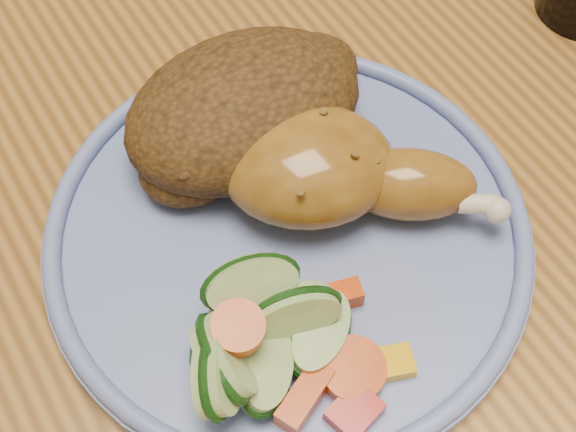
{
  "coord_description": "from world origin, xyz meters",
  "views": [
    {
      "loc": [
        -0.17,
        -0.24,
        1.13
      ],
      "look_at": [
        -0.05,
        -0.05,
        0.78
      ],
      "focal_mm": 50.0,
      "sensor_mm": 36.0,
      "label": 1
    }
  ],
  "objects": [
    {
      "name": "rice_pilaf",
      "position": [
        -0.04,
        0.01,
        0.79
      ],
      "size": [
        0.15,
        0.1,
        0.06
      ],
      "color": "#4A2E12",
      "rests_on": "plate"
    },
    {
      "name": "vegetable_pile",
      "position": [
        -0.1,
        -0.11,
        0.78
      ],
      "size": [
        0.11,
        0.11,
        0.05
      ],
      "color": "#A50A05",
      "rests_on": "plate"
    },
    {
      "name": "plate",
      "position": [
        -0.05,
        -0.05,
        0.76
      ],
      "size": [
        0.26,
        0.26,
        0.01
      ],
      "primitive_type": "cylinder",
      "color": "#5F72B1",
      "rests_on": "dining_table"
    },
    {
      "name": "chicken_leg",
      "position": [
        -0.02,
        -0.04,
        0.79
      ],
      "size": [
        0.14,
        0.13,
        0.05
      ],
      "color": "#8D5F1D",
      "rests_on": "plate"
    },
    {
      "name": "plate_rim",
      "position": [
        -0.05,
        -0.05,
        0.77
      ],
      "size": [
        0.26,
        0.26,
        0.01
      ],
      "primitive_type": "torus",
      "color": "#5F72B1",
      "rests_on": "plate"
    },
    {
      "name": "dining_table",
      "position": [
        0.0,
        0.0,
        0.67
      ],
      "size": [
        0.9,
        1.4,
        0.75
      ],
      "color": "olive",
      "rests_on": "ground"
    }
  ]
}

